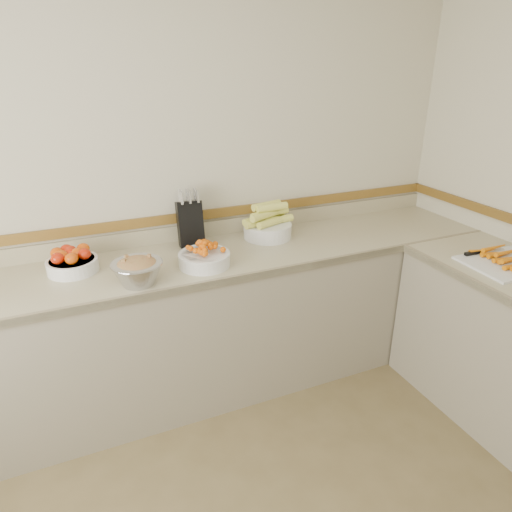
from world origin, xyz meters
name	(u,v)px	position (x,y,z in m)	size (l,w,h in m)	color
back_wall	(159,180)	(0.00, 2.00, 1.30)	(4.00, 4.00, 0.00)	beige
counter_back	(182,328)	(0.00, 1.68, 0.45)	(4.00, 0.65, 1.08)	tan
knife_block	(190,223)	(0.15, 1.89, 1.05)	(0.17, 0.20, 0.36)	black
tomato_bowl	(72,261)	(-0.55, 1.77, 0.96)	(0.27, 0.27, 0.13)	white
cherry_tomato_bowl	(204,257)	(0.13, 1.56, 0.95)	(0.29, 0.29, 0.15)	white
corn_bowl	(267,225)	(0.64, 1.82, 0.98)	(0.34, 0.31, 0.23)	white
rhubarb_bowl	(137,270)	(-0.25, 1.47, 0.98)	(0.26, 0.26, 0.15)	#B2B2BA
cutting_board	(508,261)	(1.69, 0.89, 0.92)	(0.48, 0.39, 0.07)	silver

